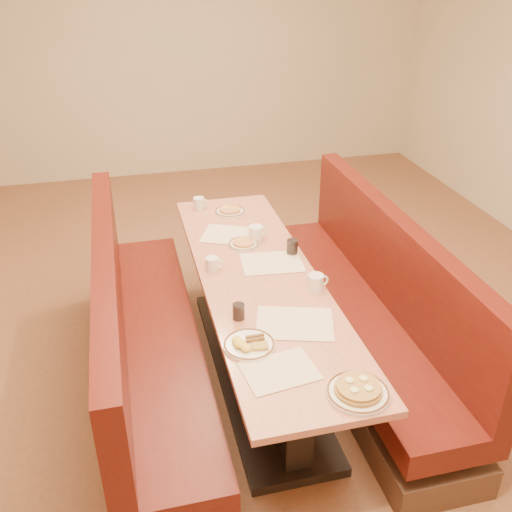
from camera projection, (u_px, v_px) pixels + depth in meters
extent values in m
plane|color=#9E6647|center=(259.00, 373.00, 3.81)|extent=(8.00, 8.00, 0.00)
cube|color=beige|center=(174.00, 55.00, 6.54)|extent=(6.00, 0.04, 2.80)
cube|color=black|center=(259.00, 370.00, 3.80)|extent=(0.55, 1.88, 0.06)
cube|color=black|center=(259.00, 330.00, 3.64)|extent=(0.15, 1.75, 0.71)
cube|color=#E17C68|center=(259.00, 280.00, 3.46)|extent=(0.70, 2.50, 0.04)
cube|color=#4C3326|center=(156.00, 378.00, 3.62)|extent=(0.55, 2.50, 0.20)
cube|color=#52180E|center=(153.00, 344.00, 3.49)|extent=(0.55, 2.50, 0.16)
cube|color=#52180E|center=(109.00, 296.00, 3.26)|extent=(0.12, 2.50, 0.60)
cube|color=#4C3326|center=(355.00, 346.00, 3.90)|extent=(0.55, 2.50, 0.20)
cube|color=#52180E|center=(358.00, 314.00, 3.77)|extent=(0.55, 2.50, 0.16)
cube|color=#52180E|center=(394.00, 260.00, 3.64)|extent=(0.12, 2.50, 0.60)
cube|color=#FFE8C7|center=(280.00, 371.00, 2.69)|extent=(0.37, 0.30, 0.00)
cube|color=#FFE8C7|center=(295.00, 323.00, 3.02)|extent=(0.48, 0.41, 0.00)
cube|color=#FFE8C7|center=(231.00, 235.00, 3.94)|extent=(0.47, 0.43, 0.00)
cube|color=#FFE8C7|center=(272.00, 263.00, 3.60)|extent=(0.41, 0.32, 0.00)
cylinder|color=white|center=(358.00, 393.00, 2.55)|extent=(0.29, 0.29, 0.02)
torus|color=brown|center=(358.00, 391.00, 2.54)|extent=(0.28, 0.28, 0.01)
cylinder|color=#D1944B|center=(358.00, 390.00, 2.54)|extent=(0.22, 0.22, 0.02)
cylinder|color=#D1944B|center=(358.00, 387.00, 2.53)|extent=(0.20, 0.20, 0.02)
cylinder|color=#F2EC9E|center=(363.00, 379.00, 2.56)|extent=(0.04, 0.04, 0.01)
cylinder|color=#F2EC9E|center=(349.00, 380.00, 2.54)|extent=(0.04, 0.04, 0.01)
cylinder|color=#F2EC9E|center=(354.00, 390.00, 2.49)|extent=(0.04, 0.04, 0.01)
cylinder|color=#F2EC9E|center=(368.00, 388.00, 2.50)|extent=(0.04, 0.04, 0.01)
cylinder|color=white|center=(249.00, 345.00, 2.85)|extent=(0.26, 0.26, 0.02)
torus|color=brown|center=(249.00, 344.00, 2.85)|extent=(0.26, 0.26, 0.01)
ellipsoid|color=yellow|center=(240.00, 344.00, 2.82)|extent=(0.07, 0.07, 0.04)
ellipsoid|color=yellow|center=(246.00, 348.00, 2.79)|extent=(0.06, 0.06, 0.03)
ellipsoid|color=yellow|center=(237.00, 340.00, 2.85)|extent=(0.05, 0.05, 0.03)
cylinder|color=brown|center=(255.00, 340.00, 2.86)|extent=(0.09, 0.02, 0.02)
cylinder|color=brown|center=(255.00, 336.00, 2.88)|extent=(0.09, 0.02, 0.02)
cube|color=gold|center=(260.00, 346.00, 2.81)|extent=(0.09, 0.07, 0.02)
cylinder|color=white|center=(243.00, 244.00, 3.81)|extent=(0.21, 0.21, 0.02)
torus|color=brown|center=(243.00, 243.00, 3.81)|extent=(0.20, 0.20, 0.01)
cylinder|color=#EA9252|center=(243.00, 242.00, 3.80)|extent=(0.14, 0.14, 0.02)
ellipsoid|color=yellow|center=(239.00, 241.00, 3.81)|extent=(0.04, 0.04, 0.02)
cylinder|color=white|center=(230.00, 212.00, 4.27)|extent=(0.23, 0.23, 0.02)
torus|color=brown|center=(230.00, 211.00, 4.27)|extent=(0.22, 0.22, 0.01)
cylinder|color=#EA9252|center=(230.00, 210.00, 4.26)|extent=(0.16, 0.16, 0.02)
ellipsoid|color=yellow|center=(226.00, 208.00, 4.27)|extent=(0.05, 0.05, 0.02)
cylinder|color=white|center=(316.00, 283.00, 3.30)|extent=(0.09, 0.09, 0.10)
torus|color=white|center=(323.00, 281.00, 3.32)|extent=(0.07, 0.03, 0.07)
cylinder|color=black|center=(316.00, 276.00, 3.28)|extent=(0.08, 0.08, 0.01)
cylinder|color=white|center=(212.00, 264.00, 3.51)|extent=(0.08, 0.08, 0.08)
torus|color=white|center=(219.00, 264.00, 3.51)|extent=(0.06, 0.02, 0.06)
cylinder|color=black|center=(212.00, 259.00, 3.49)|extent=(0.07, 0.07, 0.01)
cylinder|color=white|center=(256.00, 233.00, 3.86)|extent=(0.10, 0.10, 0.10)
torus|color=white|center=(262.00, 231.00, 3.88)|extent=(0.07, 0.04, 0.07)
cylinder|color=black|center=(256.00, 227.00, 3.84)|extent=(0.08, 0.08, 0.01)
cylinder|color=white|center=(199.00, 203.00, 4.32)|extent=(0.08, 0.08, 0.09)
torus|color=white|center=(205.00, 203.00, 4.33)|extent=(0.06, 0.03, 0.06)
cylinder|color=black|center=(199.00, 199.00, 4.31)|extent=(0.07, 0.07, 0.01)
cylinder|color=black|center=(239.00, 312.00, 3.05)|extent=(0.06, 0.06, 0.09)
cylinder|color=silver|center=(239.00, 311.00, 3.05)|extent=(0.07, 0.07, 0.09)
cylinder|color=black|center=(292.00, 247.00, 3.69)|extent=(0.07, 0.07, 0.10)
cylinder|color=silver|center=(292.00, 247.00, 3.69)|extent=(0.07, 0.07, 0.10)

